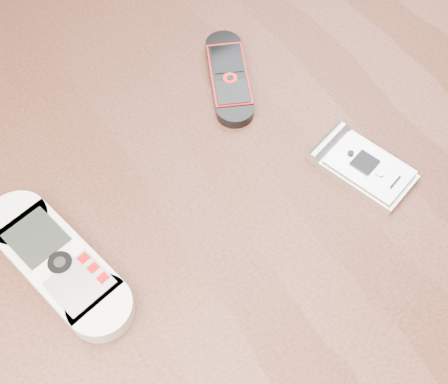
# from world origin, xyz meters

# --- Properties ---
(table) EXTENTS (1.20, 0.80, 0.75)m
(table) POSITION_xyz_m (0.00, 0.00, 0.64)
(table) COLOR black
(table) RESTS_ON ground
(nokia_white) EXTENTS (0.09, 0.18, 0.02)m
(nokia_white) POSITION_xyz_m (-0.15, 0.02, 0.76)
(nokia_white) COLOR silver
(nokia_white) RESTS_ON table
(nokia_black_red) EXTENTS (0.09, 0.13, 0.01)m
(nokia_black_red) POSITION_xyz_m (0.09, 0.12, 0.76)
(nokia_black_red) COLOR black
(nokia_black_red) RESTS_ON table
(motorola_razr) EXTENTS (0.08, 0.11, 0.02)m
(motorola_razr) POSITION_xyz_m (0.13, -0.05, 0.76)
(motorola_razr) COLOR #BCBBC0
(motorola_razr) RESTS_ON table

